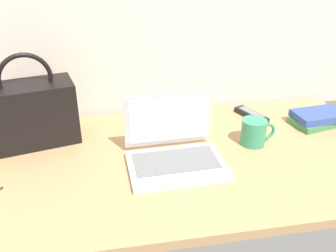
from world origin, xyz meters
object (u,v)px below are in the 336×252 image
(book_stack, at_px, (317,118))
(coffee_mug, at_px, (254,132))
(laptop, at_px, (174,149))
(remote_control_near, at_px, (251,115))
(handbag, at_px, (32,112))

(book_stack, bearing_deg, coffee_mug, -161.70)
(laptop, distance_m, remote_control_near, 0.47)
(remote_control_near, height_order, book_stack, book_stack)
(remote_control_near, xyz_separation_m, book_stack, (0.23, -0.11, 0.01))
(remote_control_near, relative_size, handbag, 0.50)
(book_stack, bearing_deg, handbag, 177.10)
(remote_control_near, distance_m, book_stack, 0.26)
(remote_control_near, distance_m, handbag, 0.86)
(remote_control_near, xyz_separation_m, handbag, (-0.85, -0.05, 0.10))
(coffee_mug, relative_size, handbag, 0.38)
(laptop, xyz_separation_m, book_stack, (0.61, 0.17, -0.02))
(coffee_mug, bearing_deg, handbag, 168.55)
(coffee_mug, xyz_separation_m, remote_control_near, (0.07, 0.21, -0.04))
(laptop, height_order, coffee_mug, laptop)
(laptop, xyz_separation_m, remote_control_near, (0.38, 0.27, -0.03))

